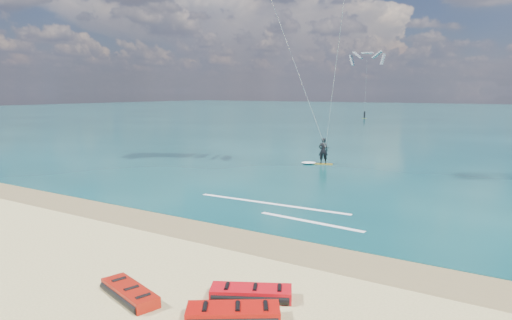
# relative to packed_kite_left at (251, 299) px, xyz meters

# --- Properties ---
(ground) EXTENTS (320.00, 320.00, 0.00)m
(ground) POSITION_rel_packed_kite_left_xyz_m (-6.26, 40.93, 0.00)
(ground) COLOR tan
(ground) RESTS_ON ground
(wet_sand_strip) EXTENTS (320.00, 2.40, 0.01)m
(wet_sand_strip) POSITION_rel_packed_kite_left_xyz_m (-6.26, 3.93, 0.00)
(wet_sand_strip) COLOR olive
(wet_sand_strip) RESTS_ON ground
(sea) EXTENTS (320.00, 200.00, 0.04)m
(sea) POSITION_rel_packed_kite_left_xyz_m (-6.26, 104.93, 0.02)
(sea) COLOR #0A363A
(sea) RESTS_ON ground
(packed_kite_left) EXTENTS (2.53, 1.98, 0.37)m
(packed_kite_left) POSITION_rel_packed_kite_left_xyz_m (0.00, 0.00, 0.00)
(packed_kite_left) COLOR red
(packed_kite_left) RESTS_ON ground
(packed_kite_mid) EXTENTS (2.48, 1.58, 0.35)m
(packed_kite_mid) POSITION_rel_packed_kite_left_xyz_m (-2.75, -1.67, 0.00)
(packed_kite_mid) COLOR #A7180B
(packed_kite_mid) RESTS_ON ground
(kitesurfer_main) EXTENTS (8.85, 10.37, 18.48)m
(kitesurfer_main) POSITION_rel_packed_kite_left_xyz_m (-6.75, 17.67, 9.57)
(kitesurfer_main) COLOR yellow
(kitesurfer_main) RESTS_ON sea
(shoreline_foam) EXTENTS (9.37, 2.36, 0.01)m
(shoreline_foam) POSITION_rel_packed_kite_left_xyz_m (-3.55, 8.36, 0.04)
(shoreline_foam) COLOR white
(shoreline_foam) RESTS_ON ground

